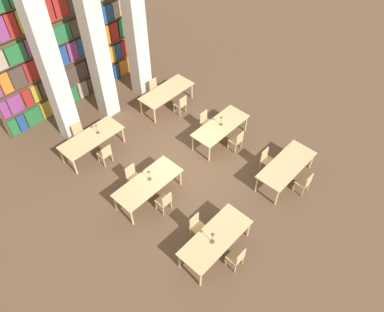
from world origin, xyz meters
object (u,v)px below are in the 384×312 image
chair_7 (206,121)px  desk_lamp_3 (96,127)px  desk_lamp_2 (221,119)px  chair_4 (165,201)px  desk_lamp_0 (213,236)px  chair_6 (237,140)px  chair_1 (197,226)px  chair_11 (155,88)px  pillar_center (96,47)px  reading_table_4 (91,138)px  pillar_right (135,28)px  chair_8 (105,154)px  desk_lamp_1 (149,173)px  pillar_left (51,69)px  chair_5 (133,176)px  reading_table_0 (215,238)px  chair_9 (80,133)px  chair_10 (181,104)px  reading_table_2 (148,184)px  reading_table_5 (167,92)px  chair_2 (304,182)px  chair_0 (237,258)px  chair_3 (267,159)px  reading_table_1 (287,166)px  reading_table_3 (221,127)px

chair_7 → desk_lamp_3: desk_lamp_3 is taller
desk_lamp_2 → chair_4: bearing=-168.0°
desk_lamp_0 → chair_6: bearing=29.0°
chair_1 → chair_11: bearing=-122.9°
pillar_center → chair_4: size_ratio=6.83×
reading_table_4 → desk_lamp_0: bearing=-92.3°
chair_1 → chair_7: 4.74m
pillar_right → chair_8: (-3.74, -2.21, -2.52)m
desk_lamp_1 → desk_lamp_3: 3.00m
pillar_left → chair_5: pillar_left is taller
reading_table_0 → chair_7: (3.78, 3.70, -0.23)m
desk_lamp_0 → chair_7: 5.47m
chair_9 → desk_lamp_3: 1.02m
desk_lamp_1 → chair_9: size_ratio=0.50×
pillar_right → desk_lamp_0: pillar_right is taller
pillar_center → reading_table_0: 7.99m
chair_9 → chair_10: bearing=157.3°
pillar_left → pillar_center: same height
pillar_left → chair_4: 5.84m
reading_table_2 → chair_1: bearing=-89.7°
desk_lamp_3 → chair_11: (3.50, 0.70, -0.59)m
reading_table_5 → chair_10: chair_10 is taller
chair_2 → chair_11: bearing=89.0°
pillar_right → reading_table_2: pillar_right is taller
chair_0 → chair_3: same height
pillar_center → chair_6: 6.11m
pillar_left → chair_10: pillar_left is taller
chair_4 → reading_table_4: chair_4 is taller
desk_lamp_0 → chair_9: desk_lamp_0 is taller
chair_6 → desk_lamp_2: size_ratio=2.15×
chair_5 → chair_6: 4.04m
chair_9 → chair_11: size_ratio=1.00×
chair_1 → reading_table_1: (3.71, -0.73, 0.23)m
pillar_right → desk_lamp_3: (-3.42, -1.45, -1.94)m
reading_table_4 → reading_table_5: 3.76m
pillar_left → chair_0: size_ratio=6.83×
reading_table_0 → reading_table_1: same height
reading_table_1 → chair_10: bearing=88.8°
desk_lamp_0 → reading_table_4: bearing=87.7°
pillar_center → reading_table_3: bearing=-67.9°
desk_lamp_0 → reading_table_2: desk_lamp_0 is taller
chair_4 → reading_table_3: 3.79m
reading_table_4 → chair_4: bearing=-90.5°
chair_6 → desk_lamp_2: (-0.01, 0.78, 0.57)m
chair_2 → reading_table_2: size_ratio=0.37×
reading_table_3 → chair_11: (0.13, 3.73, -0.23)m
pillar_center → reading_table_5: size_ratio=2.56×
chair_7 → chair_11: 2.97m
pillar_right → chair_2: (-0.05, -8.14, -2.52)m
pillar_left → chair_11: bearing=-11.1°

